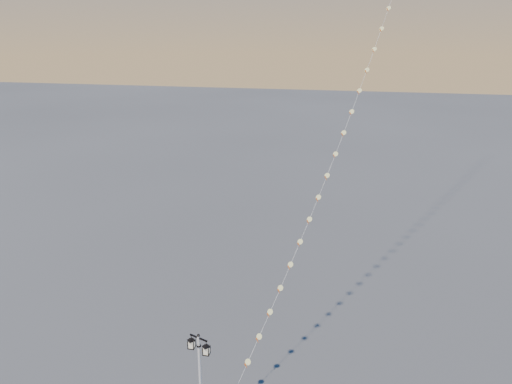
# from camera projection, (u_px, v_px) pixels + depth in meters

# --- Properties ---
(street_lamp) EXTENTS (1.38, 0.84, 5.69)m
(street_lamp) POSITION_uv_depth(u_px,v_px,m) (200.00, 377.00, 25.55)
(street_lamp) COLOR black
(street_lamp) RESTS_ON ground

